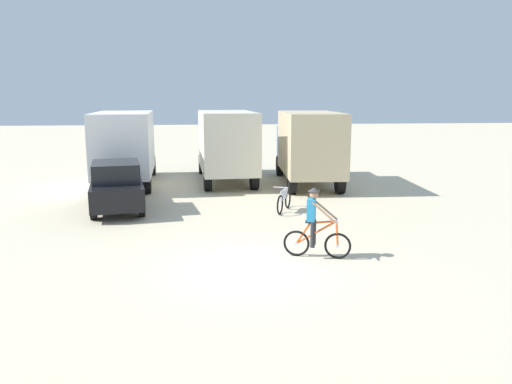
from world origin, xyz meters
The scene contains 7 objects.
ground_plane centered at (0.00, 0.00, 0.00)m, with size 120.00×120.00×0.00m, color beige.
box_truck_avon_van centered at (-4.64, 11.84, 1.87)m, with size 2.76×6.88×3.35m.
box_truck_cream_rv centered at (-0.04, 12.28, 1.87)m, with size 2.74×6.87×3.35m.
box_truck_tan_camper centered at (3.71, 11.14, 1.87)m, with size 2.66×6.85×3.35m.
sedan_parked centered at (-4.19, 6.65, 0.88)m, with size 2.46×4.44×1.76m.
cyclist_orange_shirt centered at (1.75, 0.68, 0.85)m, with size 1.66×0.70×1.82m.
bicycle_spare centered at (1.77, 5.84, 0.40)m, with size 0.82×1.60×0.97m.
Camera 1 is at (-0.95, -11.18, 4.07)m, focal length 34.58 mm.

